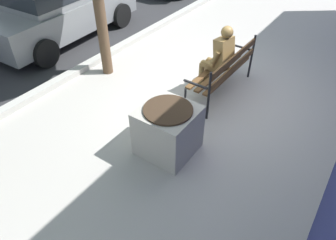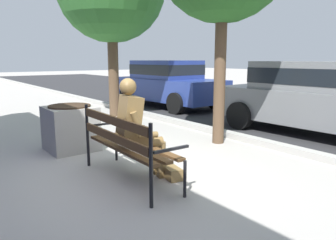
{
  "view_description": "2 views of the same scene",
  "coord_description": "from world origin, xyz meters",
  "px_view_note": "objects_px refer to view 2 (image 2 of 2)",
  "views": [
    {
      "loc": [
        -4.67,
        -2.1,
        3.51
      ],
      "look_at": [
        -1.73,
        -0.07,
        0.6
      ],
      "focal_mm": 33.21,
      "sensor_mm": 36.0,
      "label": 1
    },
    {
      "loc": [
        3.84,
        -2.1,
        1.61
      ],
      "look_at": [
        0.19,
        0.65,
        0.75
      ],
      "focal_mm": 34.76,
      "sensor_mm": 36.0,
      "label": 2
    }
  ],
  "objects_px": {
    "park_bench": "(125,141)",
    "parked_car_blue": "(168,82)",
    "concrete_planter": "(71,128)",
    "parked_car_grey": "(313,95)",
    "bronze_statue_seated": "(141,131)"
  },
  "relations": [
    {
      "from": "bronze_statue_seated",
      "to": "parked_car_blue",
      "type": "relative_size",
      "value": 0.33
    },
    {
      "from": "bronze_statue_seated",
      "to": "park_bench",
      "type": "bearing_deg",
      "value": -106.05
    },
    {
      "from": "park_bench",
      "to": "parked_car_blue",
      "type": "height_order",
      "value": "parked_car_blue"
    },
    {
      "from": "park_bench",
      "to": "parked_car_blue",
      "type": "xyz_separation_m",
      "value": [
        -5.23,
        4.65,
        0.3
      ]
    },
    {
      "from": "park_bench",
      "to": "parked_car_grey",
      "type": "relative_size",
      "value": 0.43
    },
    {
      "from": "park_bench",
      "to": "parked_car_blue",
      "type": "relative_size",
      "value": 0.43
    },
    {
      "from": "concrete_planter",
      "to": "parked_car_grey",
      "type": "distance_m",
      "value": 5.06
    },
    {
      "from": "parked_car_blue",
      "to": "park_bench",
      "type": "bearing_deg",
      "value": -41.67
    },
    {
      "from": "park_bench",
      "to": "parked_car_grey",
      "type": "bearing_deg",
      "value": 90.28
    },
    {
      "from": "concrete_planter",
      "to": "parked_car_grey",
      "type": "height_order",
      "value": "parked_car_grey"
    },
    {
      "from": "bronze_statue_seated",
      "to": "parked_car_grey",
      "type": "distance_m",
      "value": 4.45
    },
    {
      "from": "bronze_statue_seated",
      "to": "concrete_planter",
      "type": "bearing_deg",
      "value": -173.5
    },
    {
      "from": "park_bench",
      "to": "parked_car_grey",
      "type": "xyz_separation_m",
      "value": [
        -0.02,
        4.65,
        0.3
      ]
    },
    {
      "from": "parked_car_grey",
      "to": "bronze_statue_seated",
      "type": "bearing_deg",
      "value": -88.94
    },
    {
      "from": "park_bench",
      "to": "parked_car_grey",
      "type": "height_order",
      "value": "parked_car_grey"
    }
  ]
}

